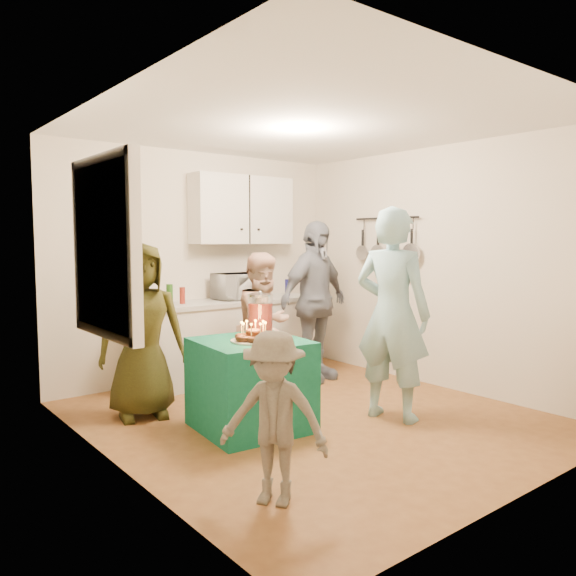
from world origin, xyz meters
TOP-DOWN VIEW (x-y plane):
  - floor at (0.00, 0.00)m, footprint 4.00×4.00m
  - ceiling at (0.00, 0.00)m, footprint 4.00×4.00m
  - back_wall at (0.00, 2.00)m, footprint 3.60×3.60m
  - left_wall at (-1.80, 0.00)m, footprint 4.00×4.00m
  - right_wall at (1.80, 0.00)m, footprint 4.00×4.00m
  - window_night at (-1.77, 0.30)m, footprint 0.04×1.00m
  - counter at (0.20, 1.70)m, footprint 2.20×0.58m
  - countertop at (0.20, 1.70)m, footprint 2.24×0.62m
  - upper_cabinet at (0.50, 1.85)m, footprint 1.30×0.30m
  - pot_rack at (1.72, 0.70)m, footprint 0.12×1.00m
  - microwave at (0.33, 1.70)m, footprint 0.55×0.38m
  - party_table at (-0.60, 0.10)m, footprint 0.93×0.93m
  - donut_cake at (-0.62, 0.03)m, footprint 0.38×0.38m
  - punch_jar at (-0.36, 0.29)m, footprint 0.22×0.22m
  - man_birthday at (0.54, -0.46)m, footprint 0.64×0.79m
  - woman_back_left at (-1.18, 0.97)m, footprint 0.88×0.69m
  - woman_back_center at (0.03, 0.77)m, footprint 0.83×0.72m
  - woman_back_right at (0.91, 1.02)m, footprint 1.12×0.62m
  - child_near_left at (-1.26, -1.10)m, footprint 0.71×0.79m

SIDE VIEW (x-z plane):
  - floor at x=0.00m, z-range 0.00..0.00m
  - party_table at x=-0.60m, z-range 0.00..0.76m
  - counter at x=0.20m, z-range 0.00..0.86m
  - child_near_left at x=-1.26m, z-range 0.00..1.06m
  - woman_back_center at x=0.03m, z-range 0.00..1.47m
  - woman_back_left at x=-1.18m, z-range 0.00..1.58m
  - donut_cake at x=-0.62m, z-range 0.76..0.94m
  - countertop at x=0.20m, z-range 0.86..0.91m
  - woman_back_right at x=0.91m, z-range 0.00..1.81m
  - punch_jar at x=-0.36m, z-range 0.76..1.10m
  - man_birthday at x=0.54m, z-range 0.00..1.89m
  - microwave at x=0.33m, z-range 0.91..1.21m
  - back_wall at x=0.00m, z-range 1.30..1.30m
  - left_wall at x=-1.80m, z-range 1.30..1.30m
  - right_wall at x=1.80m, z-range 1.30..1.30m
  - window_night at x=-1.77m, z-range 0.95..2.15m
  - pot_rack at x=1.72m, z-range 1.30..1.90m
  - upper_cabinet at x=0.50m, z-range 1.55..2.35m
  - ceiling at x=0.00m, z-range 2.60..2.60m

